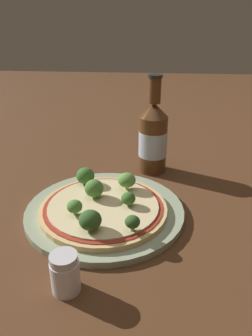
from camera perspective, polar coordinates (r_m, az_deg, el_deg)
ground_plane at (r=0.62m, az=-4.39°, el=-7.14°), size 3.00×3.00×0.00m
plate at (r=0.60m, az=-3.70°, el=-7.47°), size 0.29×0.29×0.01m
pizza at (r=0.59m, az=-3.95°, el=-6.97°), size 0.23×0.23×0.01m
broccoli_floret_0 at (r=0.56m, az=-8.94°, el=-6.65°), size 0.03×0.03×0.03m
broccoli_floret_1 at (r=0.57m, az=0.39°, el=-5.34°), size 0.03×0.03×0.02m
broccoli_floret_2 at (r=0.65m, az=-7.08°, el=-1.36°), size 0.04×0.04×0.03m
broccoli_floret_3 at (r=0.62m, az=0.13°, el=-2.13°), size 0.03×0.03×0.03m
broccoli_floret_4 at (r=0.51m, az=1.13°, el=-9.39°), size 0.02×0.02×0.03m
broccoli_floret_5 at (r=0.60m, az=-5.57°, el=-3.53°), size 0.03×0.03×0.03m
broccoli_floret_6 at (r=0.52m, az=-6.22°, el=-9.01°), size 0.04×0.04×0.03m
beer_bottle at (r=0.74m, az=4.73°, el=5.36°), size 0.06×0.06×0.22m
pepper_shaker at (r=0.45m, az=-10.56°, el=-17.55°), size 0.04×0.04×0.06m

